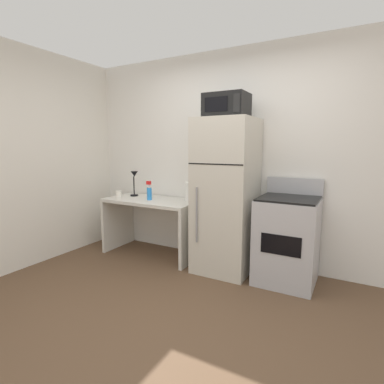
{
  "coord_description": "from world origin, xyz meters",
  "views": [
    {
      "loc": [
        1.26,
        -1.83,
        1.45
      ],
      "look_at": [
        -0.36,
        1.1,
        0.93
      ],
      "focal_mm": 27.9,
      "sensor_mm": 36.0,
      "label": 1
    }
  ],
  "objects_px": {
    "coffee_mug": "(119,194)",
    "oven_range": "(287,239)",
    "desk_lamp": "(134,179)",
    "spray_bottle": "(149,192)",
    "microwave": "(227,106)",
    "paper_towel_roll": "(189,191)",
    "refrigerator": "(226,196)",
    "desk": "(152,215)"
  },
  "relations": [
    {
      "from": "spray_bottle",
      "to": "refrigerator",
      "type": "relative_size",
      "value": 0.14
    },
    {
      "from": "desk_lamp",
      "to": "paper_towel_roll",
      "type": "xyz_separation_m",
      "value": [
        0.84,
        0.07,
        -0.12
      ]
    },
    {
      "from": "coffee_mug",
      "to": "paper_towel_roll",
      "type": "distance_m",
      "value": 0.99
    },
    {
      "from": "desk_lamp",
      "to": "refrigerator",
      "type": "height_order",
      "value": "refrigerator"
    },
    {
      "from": "spray_bottle",
      "to": "coffee_mug",
      "type": "bearing_deg",
      "value": -170.39
    },
    {
      "from": "paper_towel_roll",
      "to": "desk",
      "type": "bearing_deg",
      "value": -161.73
    },
    {
      "from": "paper_towel_roll",
      "to": "coffee_mug",
      "type": "bearing_deg",
      "value": -163.15
    },
    {
      "from": "coffee_mug",
      "to": "refrigerator",
      "type": "height_order",
      "value": "refrigerator"
    },
    {
      "from": "refrigerator",
      "to": "microwave",
      "type": "xyz_separation_m",
      "value": [
        0.0,
        -0.02,
        1.01
      ]
    },
    {
      "from": "desk_lamp",
      "to": "paper_towel_roll",
      "type": "relative_size",
      "value": 1.47
    },
    {
      "from": "refrigerator",
      "to": "oven_range",
      "type": "xyz_separation_m",
      "value": [
        0.7,
        0.02,
        -0.41
      ]
    },
    {
      "from": "spray_bottle",
      "to": "paper_towel_roll",
      "type": "distance_m",
      "value": 0.53
    },
    {
      "from": "coffee_mug",
      "to": "paper_towel_roll",
      "type": "height_order",
      "value": "paper_towel_roll"
    },
    {
      "from": "desk_lamp",
      "to": "oven_range",
      "type": "height_order",
      "value": "desk_lamp"
    },
    {
      "from": "coffee_mug",
      "to": "oven_range",
      "type": "bearing_deg",
      "value": 3.66
    },
    {
      "from": "coffee_mug",
      "to": "desk",
      "type": "bearing_deg",
      "value": 15.38
    },
    {
      "from": "microwave",
      "to": "oven_range",
      "type": "bearing_deg",
      "value": 3.32
    },
    {
      "from": "spray_bottle",
      "to": "microwave",
      "type": "height_order",
      "value": "microwave"
    },
    {
      "from": "desk",
      "to": "microwave",
      "type": "xyz_separation_m",
      "value": [
        1.05,
        -0.03,
        1.35
      ]
    },
    {
      "from": "desk_lamp",
      "to": "oven_range",
      "type": "relative_size",
      "value": 0.32
    },
    {
      "from": "coffee_mug",
      "to": "oven_range",
      "type": "distance_m",
      "value": 2.25
    },
    {
      "from": "spray_bottle",
      "to": "paper_towel_roll",
      "type": "bearing_deg",
      "value": 23.31
    },
    {
      "from": "desk_lamp",
      "to": "paper_towel_roll",
      "type": "height_order",
      "value": "desk_lamp"
    },
    {
      "from": "spray_bottle",
      "to": "paper_towel_roll",
      "type": "relative_size",
      "value": 1.04
    },
    {
      "from": "desk_lamp",
      "to": "microwave",
      "type": "distance_m",
      "value": 1.68
    },
    {
      "from": "desk_lamp",
      "to": "microwave",
      "type": "bearing_deg",
      "value": -4.64
    },
    {
      "from": "desk_lamp",
      "to": "spray_bottle",
      "type": "distance_m",
      "value": 0.41
    },
    {
      "from": "paper_towel_roll",
      "to": "oven_range",
      "type": "relative_size",
      "value": 0.22
    },
    {
      "from": "refrigerator",
      "to": "microwave",
      "type": "distance_m",
      "value": 1.01
    },
    {
      "from": "desk",
      "to": "spray_bottle",
      "type": "height_order",
      "value": "spray_bottle"
    },
    {
      "from": "microwave",
      "to": "spray_bottle",
      "type": "bearing_deg",
      "value": -178.75
    },
    {
      "from": "desk",
      "to": "desk_lamp",
      "type": "relative_size",
      "value": 3.59
    },
    {
      "from": "coffee_mug",
      "to": "paper_towel_roll",
      "type": "xyz_separation_m",
      "value": [
        0.94,
        0.29,
        0.07
      ]
    },
    {
      "from": "coffee_mug",
      "to": "oven_range",
      "type": "height_order",
      "value": "oven_range"
    },
    {
      "from": "desk_lamp",
      "to": "refrigerator",
      "type": "relative_size",
      "value": 0.2
    },
    {
      "from": "coffee_mug",
      "to": "refrigerator",
      "type": "xyz_separation_m",
      "value": [
        1.52,
        0.12,
        0.08
      ]
    },
    {
      "from": "desk",
      "to": "oven_range",
      "type": "xyz_separation_m",
      "value": [
        1.75,
        0.01,
        -0.07
      ]
    },
    {
      "from": "desk_lamp",
      "to": "refrigerator",
      "type": "distance_m",
      "value": 1.43
    },
    {
      "from": "desk",
      "to": "refrigerator",
      "type": "bearing_deg",
      "value": -0.34
    },
    {
      "from": "paper_towel_roll",
      "to": "microwave",
      "type": "relative_size",
      "value": 0.52
    },
    {
      "from": "desk",
      "to": "spray_bottle",
      "type": "relative_size",
      "value": 5.09
    },
    {
      "from": "desk_lamp",
      "to": "paper_towel_roll",
      "type": "bearing_deg",
      "value": 4.73
    }
  ]
}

